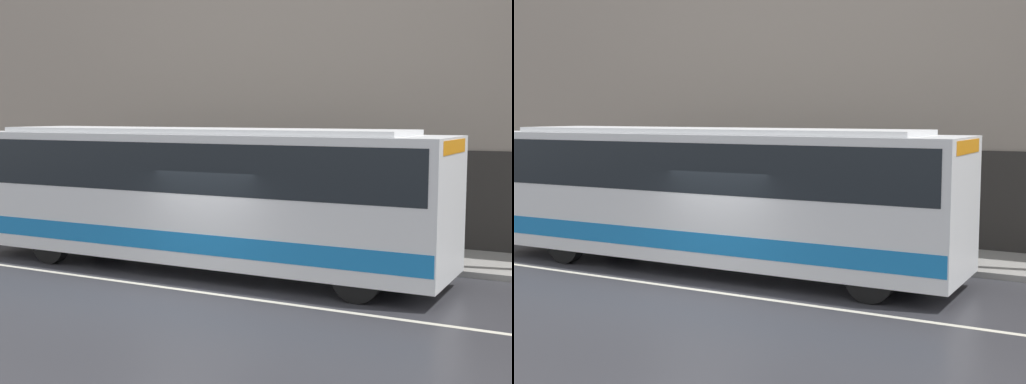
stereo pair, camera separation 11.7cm
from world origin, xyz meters
TOP-DOWN VIEW (x-y plane):
  - ground_plane at (0.00, 0.00)m, footprint 60.00×60.00m
  - sidewalk at (0.00, 5.41)m, footprint 60.00×2.81m
  - building_facade at (0.00, 6.96)m, footprint 60.00×0.35m
  - lane_stripe at (0.00, 0.00)m, footprint 54.00×0.14m
  - transit_bus at (-0.99, 1.89)m, footprint 12.16×2.60m
  - pedestrian_waiting at (-4.07, 5.88)m, footprint 0.36×0.36m

SIDE VIEW (x-z plane):
  - ground_plane at x=0.00m, z-range 0.00..0.00m
  - lane_stripe at x=0.00m, z-range 0.00..0.01m
  - sidewalk at x=0.00m, z-range 0.00..0.15m
  - pedestrian_waiting at x=-4.07m, z-range 0.09..1.74m
  - transit_bus at x=-0.99m, z-range 0.22..3.64m
  - building_facade at x=0.00m, z-range -0.20..10.97m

